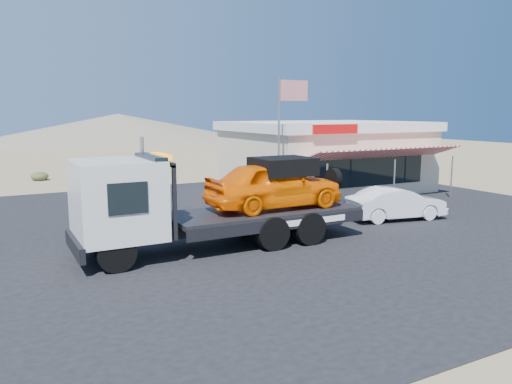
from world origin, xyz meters
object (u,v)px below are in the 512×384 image
white_sedan (396,203)px  jerky_store (325,155)px  flagpole (283,128)px  tow_truck (216,197)px

white_sedan → jerky_store: jerky_store is taller
jerky_store → flagpole: size_ratio=1.73×
tow_truck → jerky_store: (10.68, 8.65, 0.27)m
white_sedan → flagpole: flagpole is taller
tow_truck → white_sedan: (8.36, 0.38, -1.02)m
tow_truck → flagpole: size_ratio=1.59×
tow_truck → white_sedan: tow_truck is taller
jerky_store → flagpole: 7.36m
white_sedan → flagpole: (-3.24, 3.80, 3.06)m
white_sedan → tow_truck: bearing=103.4°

